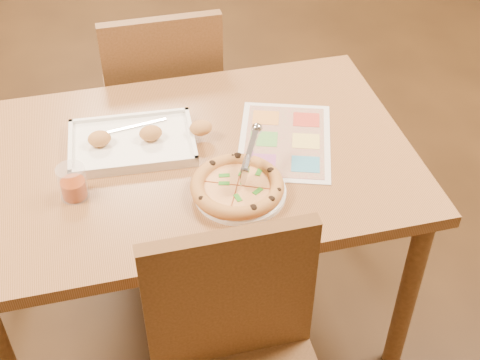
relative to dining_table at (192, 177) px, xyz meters
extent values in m
plane|color=#33200E|center=(0.00, 0.00, -0.63)|extent=(7.00, 7.00, 0.00)
cube|color=#8E5C39|center=(0.00, 0.00, 0.07)|extent=(1.30, 0.85, 0.04)
cylinder|color=brown|center=(-0.59, 0.36, -0.29)|extent=(0.06, 0.06, 0.68)
cylinder|color=brown|center=(0.59, -0.36, -0.29)|extent=(0.06, 0.06, 0.68)
cylinder|color=brown|center=(0.59, 0.36, -0.29)|extent=(0.06, 0.06, 0.68)
cube|color=brown|center=(0.00, -0.51, 0.04)|extent=(0.42, 0.04, 0.45)
cube|color=brown|center=(0.00, 0.70, -0.18)|extent=(0.42, 0.42, 0.04)
cube|color=brown|center=(0.00, 0.51, 0.04)|extent=(0.42, 0.04, 0.45)
cylinder|color=white|center=(0.10, -0.20, 0.09)|extent=(0.28, 0.28, 0.01)
cylinder|color=#CF8047|center=(0.09, -0.19, 0.10)|extent=(0.25, 0.25, 0.01)
cylinder|color=#E6CD7D|center=(0.09, -0.19, 0.11)|extent=(0.21, 0.21, 0.01)
torus|color=#CF8047|center=(0.09, -0.19, 0.11)|extent=(0.26, 0.26, 0.04)
cylinder|color=silver|center=(0.12, -0.19, 0.16)|extent=(0.05, 0.08, 0.09)
cube|color=silver|center=(0.15, -0.13, 0.18)|extent=(0.08, 0.13, 0.07)
cube|color=white|center=(-0.16, 0.08, 0.10)|extent=(0.38, 0.28, 0.02)
cube|color=silver|center=(-0.16, 0.08, 0.11)|extent=(0.18, 0.04, 0.00)
ellipsoid|color=#BA8142|center=(-0.25, 0.09, 0.13)|extent=(0.07, 0.06, 0.04)
ellipsoid|color=#BA8142|center=(-0.10, 0.08, 0.13)|extent=(0.07, 0.06, 0.04)
ellipsoid|color=#BA8142|center=(0.05, 0.07, 0.13)|extent=(0.07, 0.06, 0.04)
cylinder|color=maroon|center=(-0.34, -0.10, 0.11)|extent=(0.07, 0.07, 0.05)
cylinder|color=white|center=(-0.34, -0.10, 0.13)|extent=(0.08, 0.08, 0.10)
cube|color=silver|center=(0.29, 0.00, 0.09)|extent=(0.38, 0.45, 0.00)
camera|label=1|loc=(-0.22, -1.51, 1.32)|focal=50.00mm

